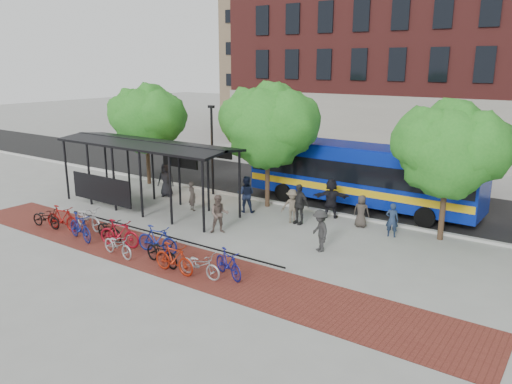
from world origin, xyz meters
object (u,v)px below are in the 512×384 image
Objects in this scene: lamp_post_left at (212,147)px; bike_3 at (80,227)px; bike_0 at (46,218)px; bike_1 at (62,218)px; bike_5 at (119,233)px; bike_10 at (200,265)px; pedestrian_6 at (361,211)px; tree_b at (270,123)px; bike_4 at (109,229)px; bus_shelter at (144,151)px; tree_a at (147,116)px; pedestrian_4 at (299,204)px; pedestrian_3 at (292,206)px; pedestrian_7 at (392,220)px; bike_11 at (228,263)px; tree_c at (451,147)px; bike_2 at (88,218)px; pedestrian_0 at (166,180)px; bike_9 at (174,258)px; bike_8 at (162,252)px; pedestrian_2 at (246,194)px; bus at (360,172)px; bike_7 at (157,240)px; pedestrian_1 at (192,196)px; pedestrian_8 at (219,214)px; bike_6 at (118,245)px; pedestrian_9 at (320,231)px; pedestrian_5 at (331,198)px.

bike_3 is at bearing -88.14° from lamp_post_left.
bike_1 reaches higher than bike_0.
bike_5 reaches higher than bike_10.
pedestrian_6 is (11.91, 8.45, 0.30)m from bike_0.
bike_4 is at bearing -108.72° from tree_b.
tree_a is at bearing 134.60° from bus_shelter.
pedestrian_4 is 1.27× the size of pedestrian_6.
pedestrian_3 reaches higher than pedestrian_7.
tree_a is 3.47× the size of bike_10.
bike_10 is 0.92× the size of pedestrian_4.
bike_11 is (0.84, 0.57, 0.05)m from bike_10.
pedestrian_4 reaches higher than bike_4.
bike_3 is 1.10× the size of bike_10.
bike_2 is (-13.73, -7.89, -3.50)m from tree_c.
pedestrian_0 is 1.26× the size of pedestrian_7.
bike_5 is 1.04× the size of bike_9.
bike_9 is (0.91, -0.30, 0.06)m from bike_8.
pedestrian_2 is at bearing -12.56° from bike_3.
bus is 6.51× the size of pedestrian_2.
bike_0 is 7.57m from bike_8.
bike_7 is 6.02m from pedestrian_1.
bike_1 is at bearing 85.69° from bike_7.
tree_c is 10.27m from pedestrian_8.
tree_b is 9.06m from bike_7.
bike_6 is 1.04× the size of pedestrian_9.
bike_3 is 6.76m from bike_10.
pedestrian_9 is at bearing -61.47° from bike_2.
bike_0 is 0.93× the size of bike_1.
pedestrian_5 is (-0.22, 8.47, 0.47)m from bike_11.
bike_3 is 1.03× the size of bike_8.
bike_6 is 4.88m from bike_11.
bus is at bearing 139.88° from pedestrian_9.
bike_5 is (-5.75, -11.19, -1.32)m from bus.
pedestrian_4 reaches higher than bike_10.
tree_a is 15.27m from pedestrian_9.
bike_8 is (6.28, -5.11, -2.50)m from bus_shelter.
bike_3 is 13.53m from pedestrian_7.
lamp_post_left is at bearing 137.49° from pedestrian_3.
tree_a is at bearing 26.98° from bike_5.
bus is 7.44× the size of pedestrian_3.
pedestrian_0 is 3.39m from pedestrian_1.
tree_b is at bearing 0.00° from tree_a.
lamp_post_left is (4.91, 0.25, -1.49)m from tree_a.
bike_0 is at bearing 16.56° from pedestrian_5.
pedestrian_3 is 3.79m from pedestrian_9.
bike_7 is at bearing -66.00° from bike_3.
bike_7 is (3.83, 0.83, -0.02)m from bike_3.
bike_5 is (7.22, -8.58, -3.66)m from tree_a.
bike_3 is 9.60m from pedestrian_3.
pedestrian_1 is at bearing -34.12° from bike_1.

